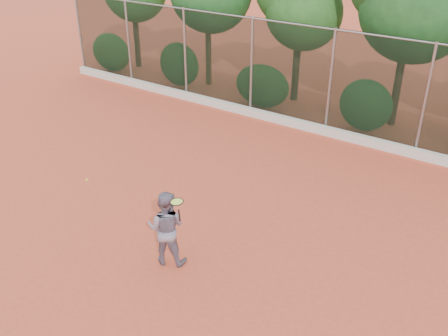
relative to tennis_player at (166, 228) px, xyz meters
The scene contains 6 objects.
ground 1.55m from the tennis_player, 94.97° to the left, with size 80.00×80.00×0.00m, color #C3492E.
concrete_curb 8.14m from the tennis_player, 90.79° to the left, with size 24.00×0.20×0.30m, color beige.
tennis_player is the anchor object (origin of this frame).
chainlink_fence 8.35m from the tennis_player, 90.77° to the left, with size 24.09×0.09×3.50m.
tennis_racket 0.87m from the tennis_player, ahead, with size 0.36×0.36×0.52m.
tennis_ball_in_flight 2.28m from the tennis_player, behind, with size 0.06×0.06×0.06m.
Camera 1 is at (6.05, -7.68, 6.89)m, focal length 40.00 mm.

